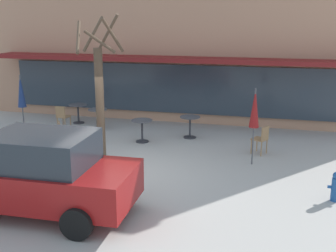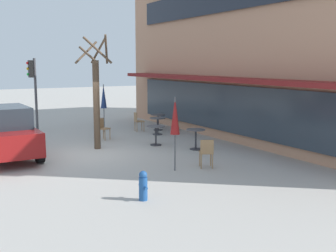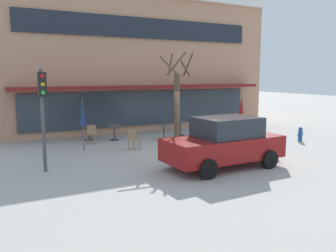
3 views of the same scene
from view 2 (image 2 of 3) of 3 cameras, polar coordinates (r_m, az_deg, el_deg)
The scene contains 15 objects.
ground_plane at distance 14.95m, azimuth -11.36°, elevation -3.89°, with size 80.00×80.00×0.00m, color #ADA8A0.
building_facade at distance 20.07m, azimuth 16.90°, elevation 10.48°, with size 16.86×9.10×7.96m.
cafe_table_near_wall at distance 20.01m, azimuth -1.36°, elevation 0.90°, with size 0.70×0.70×0.76m.
cafe_table_streetside at distance 16.33m, azimuth -1.66°, elevation -0.84°, with size 0.70×0.70×0.76m.
cafe_table_by_tree at distance 15.54m, azimuth 3.77°, elevation -1.33°, with size 0.70×0.70×0.76m.
cafe_table_mid_patio at distance 18.74m, azimuth -1.43°, elevation 0.38°, with size 0.70×0.70×0.76m.
patio_umbrella_green_folded at distance 19.70m, azimuth -8.72°, elevation 3.94°, with size 0.28×0.28×2.20m.
patio_umbrella_cream_folded at distance 12.31m, azimuth 0.96°, elevation 1.31°, with size 0.28×0.28×2.20m.
cafe_chair_0 at distance 17.75m, azimuth -8.85°, elevation -0.15°, with size 0.55×0.55×0.89m.
cafe_chair_1 at distance 12.84m, azimuth 5.24°, elevation -3.41°, with size 0.54×0.54×0.89m.
cafe_chair_2 at distance 19.69m, azimuth -4.12°, elevation 0.79°, with size 0.45×0.45×0.89m.
parked_sedan at distance 15.06m, azimuth -21.60°, elevation -0.84°, with size 4.25×2.11×1.76m.
street_tree at distance 15.73m, azimuth -9.68°, elevation 4.00°, with size 1.31×1.26×4.18m.
traffic_light_pole at distance 20.82m, azimuth -17.81°, elevation 5.72°, with size 0.26×0.43×3.40m.
fire_hydrant at distance 9.90m, azimuth -3.38°, elevation -8.05°, with size 0.36×0.20×0.71m.
Camera 2 is at (13.91, -4.49, 3.18)m, focal length 45.00 mm.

